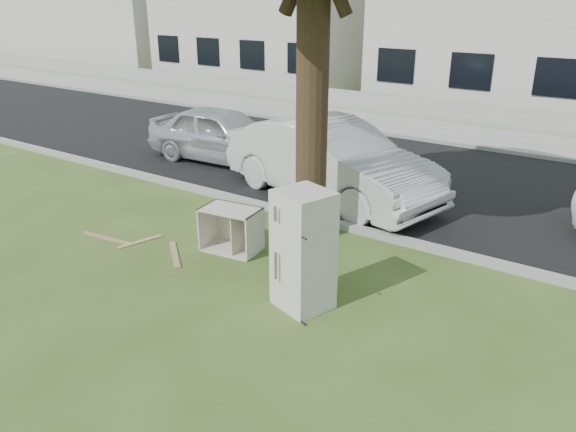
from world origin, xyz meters
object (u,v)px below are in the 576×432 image
Objects in this scene: car_center at (330,161)px; car_left at (223,135)px; fridge at (303,250)px; cabinet at (231,229)px.

car_left is (-3.69, 0.88, -0.13)m from car_center.
fridge is 7.48m from car_left.
fridge reaches higher than car_left.
car_center is (0.04, 3.19, 0.45)m from cabinet.
car_left is (-3.65, 4.07, 0.32)m from cabinet.
cabinet is 0.19× the size of car_center.
car_center is 3.79m from car_left.
car_center reaches higher than cabinet.
cabinet is 5.47m from car_left.
fridge is at bearing -30.27° from cabinet.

